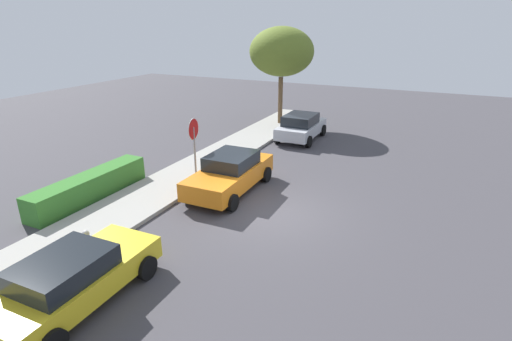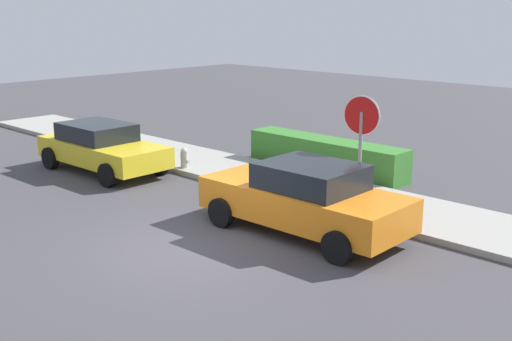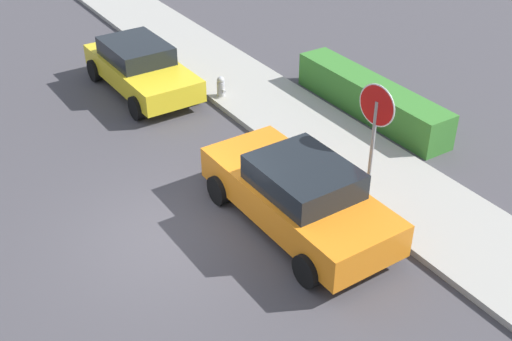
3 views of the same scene
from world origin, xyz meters
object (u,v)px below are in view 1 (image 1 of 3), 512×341
(stop_sign, at_px, (194,138))
(parked_car_yellow, at_px, (73,278))
(street_tree_near_corner, at_px, (282,52))
(fire_hydrant, at_px, (87,241))
(parked_car_silver, at_px, (301,126))
(parked_car_orange, at_px, (230,173))

(stop_sign, xyz_separation_m, parked_car_yellow, (-7.70, -1.71, -1.21))
(street_tree_near_corner, bearing_deg, parked_car_yellow, -172.86)
(street_tree_near_corner, bearing_deg, fire_hydrant, -177.46)
(parked_car_silver, bearing_deg, fire_hydrant, 173.44)
(stop_sign, height_order, parked_car_silver, stop_sign)
(stop_sign, height_order, parked_car_yellow, stop_sign)
(parked_car_yellow, bearing_deg, street_tree_near_corner, 7.14)
(parked_car_yellow, distance_m, fire_hydrant, 2.41)
(stop_sign, xyz_separation_m, fire_hydrant, (-5.91, -0.15, -1.56))
(parked_car_orange, relative_size, fire_hydrant, 6.34)
(parked_car_silver, height_order, street_tree_near_corner, street_tree_near_corner)
(street_tree_near_corner, height_order, fire_hydrant, street_tree_near_corner)
(stop_sign, distance_m, street_tree_near_corner, 11.04)
(stop_sign, relative_size, fire_hydrant, 3.85)
(stop_sign, relative_size, parked_car_orange, 0.61)
(parked_car_orange, height_order, fire_hydrant, parked_car_orange)
(parked_car_orange, height_order, parked_car_yellow, parked_car_orange)
(stop_sign, bearing_deg, parked_car_orange, -94.77)
(fire_hydrant, bearing_deg, stop_sign, 1.42)
(parked_car_orange, distance_m, parked_car_yellow, 7.56)
(fire_hydrant, bearing_deg, street_tree_near_corner, 2.54)
(parked_car_yellow, bearing_deg, parked_car_silver, -0.15)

